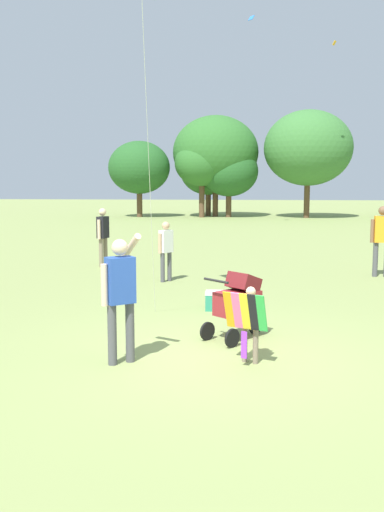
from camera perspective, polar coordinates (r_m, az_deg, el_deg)
ground_plane at (r=7.99m, az=2.59°, el=-9.98°), size 120.00×120.00×0.00m
treeline_distant at (r=36.90m, az=2.21°, el=9.73°), size 37.81×5.77×6.68m
child_with_butterfly_kite at (r=7.56m, az=5.76°, el=-6.12°), size 0.59×0.47×1.03m
person_adult_flyer at (r=7.51m, az=-7.19°, el=-3.31°), size 0.51×0.66×1.73m
stroller at (r=8.70m, az=4.67°, el=-4.39°), size 0.96×0.99×1.03m
person_red_shirt at (r=16.02m, az=-8.89°, el=2.35°), size 0.30×0.51×1.62m
person_couple_left at (r=14.91m, az=18.46°, el=1.97°), size 0.57×0.26×1.76m
person_kid_running at (r=13.51m, az=-2.62°, el=0.96°), size 0.34×0.37×1.43m
cooler_box at (r=10.67m, az=2.57°, el=-4.48°), size 0.45×0.33×0.35m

